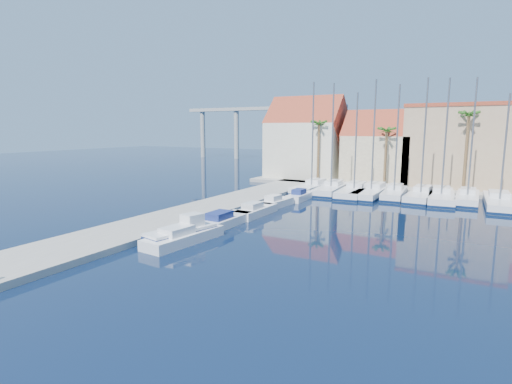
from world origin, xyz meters
TOP-DOWN VIEW (x-y plane):
  - ground at (0.00, 0.00)m, footprint 260.00×260.00m
  - quay_west at (-9.00, 13.50)m, footprint 6.00×77.00m
  - shore_north at (10.00, 48.00)m, footprint 54.00×16.00m
  - fishing_boat at (-3.86, 7.35)m, footprint 3.06×6.04m
  - motorboat_west_0 at (-3.57, 7.02)m, footprint 2.85×7.10m
  - motorboat_west_1 at (-3.91, 12.92)m, footprint 2.20×6.84m
  - motorboat_west_2 at (-3.57, 18.18)m, footprint 1.99×6.06m
  - motorboat_west_3 at (-3.73, 23.04)m, footprint 2.10×5.40m
  - motorboat_west_4 at (-3.14, 28.61)m, footprint 1.80×5.44m
  - sailboat_0 at (-4.27, 35.77)m, footprint 3.02×10.31m
  - sailboat_1 at (-1.54, 35.70)m, footprint 3.41×10.49m
  - sailboat_2 at (1.68, 35.45)m, footprint 3.67×11.43m
  - sailboat_3 at (3.83, 35.89)m, footprint 3.13×11.37m
  - sailboat_4 at (6.56, 35.98)m, footprint 2.99×9.19m
  - sailboat_5 at (9.71, 36.15)m, footprint 3.00×10.11m
  - sailboat_6 at (11.92, 36.24)m, footprint 3.75×10.93m
  - sailboat_7 at (14.70, 36.71)m, footprint 2.42×9.12m
  - sailboat_8 at (17.87, 35.50)m, footprint 3.31×11.05m
  - building_0 at (-10.00, 47.00)m, footprint 12.30×9.00m
  - building_1 at (2.00, 47.00)m, footprint 10.30×8.00m
  - building_2 at (13.00, 48.00)m, footprint 14.20×10.20m
  - palm_0 at (-6.00, 42.00)m, footprint 2.60×2.60m
  - palm_1 at (4.00, 42.00)m, footprint 2.60×2.60m
  - palm_2 at (14.00, 42.00)m, footprint 2.60×2.60m
  - viaduct at (-39.07, 82.00)m, footprint 48.00×2.20m

SIDE VIEW (x-z plane):
  - ground at x=0.00m, z-range 0.00..0.00m
  - quay_west at x=-9.00m, z-range 0.00..0.50m
  - shore_north at x=10.00m, z-range 0.00..0.50m
  - motorboat_west_0 at x=-3.57m, z-range -0.19..1.21m
  - motorboat_west_1 at x=-3.91m, z-range -0.19..1.21m
  - motorboat_west_3 at x=-3.73m, z-range -0.19..1.21m
  - motorboat_west_2 at x=-3.57m, z-range -0.19..1.21m
  - motorboat_west_4 at x=-3.14m, z-range -0.19..1.21m
  - sailboat_8 at x=17.87m, z-range -5.59..6.73m
  - sailboat_2 at x=1.68m, z-range -5.96..7.10m
  - sailboat_3 at x=3.83m, z-range -6.71..7.89m
  - sailboat_6 at x=11.92m, z-range -6.57..7.76m
  - sailboat_1 at x=-1.54m, z-range -6.59..7.79m
  - sailboat_0 at x=-4.27m, z-range -6.75..7.97m
  - sailboat_5 at x=9.71m, z-range -6.63..7.86m
  - sailboat_4 at x=6.56m, z-range -6.32..7.57m
  - sailboat_7 at x=14.70m, z-range -6.52..7.78m
  - fishing_boat at x=-3.86m, z-range -0.34..1.68m
  - building_1 at x=2.00m, z-range -0.20..10.80m
  - building_2 at x=13.00m, z-range 0.51..12.01m
  - building_0 at x=-10.00m, z-range -0.23..13.27m
  - palm_1 at x=4.00m, z-range 3.56..12.71m
  - palm_0 at x=-6.00m, z-range 4.00..14.15m
  - palm_2 at x=14.00m, z-range 4.44..15.59m
  - viaduct at x=-39.07m, z-range 3.02..17.47m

